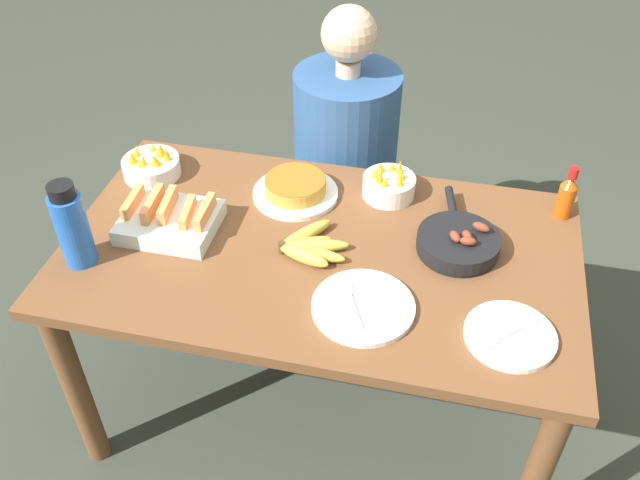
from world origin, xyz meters
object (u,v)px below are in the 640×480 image
skillet (458,242)px  hot_sauce_bottle (567,195)px  fruit_bowl_mango (389,185)px  frittata_plate_center (295,189)px  fruit_bowl_citrus (151,165)px  empty_plate_near_front (510,336)px  person_figure (345,186)px  banana_bunch (308,246)px  water_bottle (72,226)px  empty_plate_far_left (363,307)px  melon_tray (170,220)px

skillet → hot_sauce_bottle: (0.29, 0.22, 0.05)m
skillet → fruit_bowl_mango: fruit_bowl_mango is taller
frittata_plate_center → fruit_bowl_citrus: bearing=179.3°
empty_plate_near_front → person_figure: size_ratio=0.19×
person_figure → fruit_bowl_citrus: bearing=-143.2°
banana_bunch → frittata_plate_center: 0.26m
fruit_bowl_mango → skillet: bearing=-42.9°
skillet → hot_sauce_bottle: hot_sauce_bottle is taller
frittata_plate_center → fruit_bowl_citrus: fruit_bowl_citrus is taller
fruit_bowl_mango → water_bottle: bearing=-148.1°
empty_plate_near_front → person_figure: bearing=123.9°
empty_plate_near_front → empty_plate_far_left: (-0.36, 0.02, -0.00)m
melon_tray → fruit_bowl_mango: (0.59, 0.30, 0.01)m
melon_tray → empty_plate_near_front: (0.96, -0.21, -0.02)m
empty_plate_far_left → person_figure: bearing=104.0°
water_bottle → person_figure: person_figure is taller
melon_tray → empty_plate_near_front: bearing=-12.1°
banana_bunch → skillet: size_ratio=0.62×
empty_plate_far_left → fruit_bowl_citrus: (-0.76, 0.43, 0.03)m
banana_bunch → empty_plate_near_front: (0.55, -0.20, -0.01)m
fruit_bowl_citrus → water_bottle: 0.43m
empty_plate_near_front → person_figure: 1.06m
empty_plate_far_left → fruit_bowl_citrus: 0.87m
frittata_plate_center → empty_plate_near_front: (0.65, -0.44, -0.02)m
melon_tray → water_bottle: water_bottle is taller
banana_bunch → frittata_plate_center: frittata_plate_center is taller
frittata_plate_center → hot_sauce_bottle: hot_sauce_bottle is taller
fruit_bowl_citrus → fruit_bowl_mango: bearing=4.7°
water_bottle → fruit_bowl_mango: bearing=31.9°
water_bottle → hot_sauce_bottle: bearing=21.1°
banana_bunch → empty_plate_near_front: size_ratio=0.98×
water_bottle → banana_bunch: bearing=16.0°
banana_bunch → fruit_bowl_mango: fruit_bowl_mango is taller
frittata_plate_center → person_figure: bearing=79.6°
skillet → fruit_bowl_citrus: 0.99m
melon_tray → fruit_bowl_citrus: size_ratio=1.48×
frittata_plate_center → fruit_bowl_mango: fruit_bowl_mango is taller
hot_sauce_bottle → frittata_plate_center: bearing=-174.1°
skillet → person_figure: bearing=26.2°
frittata_plate_center → hot_sauce_bottle: size_ratio=1.54×
skillet → frittata_plate_center: (-0.50, 0.14, -0.00)m
hot_sauce_bottle → skillet: bearing=-142.3°
fruit_bowl_citrus → hot_sauce_bottle: bearing=3.4°
melon_tray → fruit_bowl_mango: size_ratio=1.66×
frittata_plate_center → empty_plate_far_left: 0.51m
banana_bunch → empty_plate_far_left: (0.19, -0.18, -0.01)m
melon_tray → banana_bunch: bearing=-1.4°
hot_sauce_bottle → person_figure: 0.85m
fruit_bowl_mango → person_figure: 0.49m
empty_plate_far_left → fruit_bowl_citrus: bearing=150.4°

